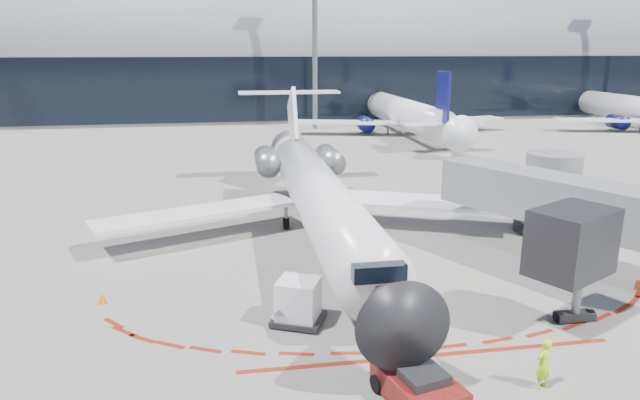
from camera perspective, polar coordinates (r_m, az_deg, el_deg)
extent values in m
plane|color=gray|center=(31.84, 3.89, -4.88)|extent=(260.00, 260.00, 0.00)
cube|color=silver|center=(33.67, 3.12, -3.72)|extent=(0.25, 40.00, 0.01)
cube|color=maroon|center=(21.82, 10.98, -15.02)|extent=(14.00, 0.25, 0.01)
cube|color=gray|center=(94.55, -5.18, 11.48)|extent=(150.00, 24.00, 10.00)
cylinder|color=gray|center=(94.37, -5.25, 14.51)|extent=(150.00, 24.00, 24.00)
cube|color=black|center=(82.56, -4.54, 10.98)|extent=(150.00, 0.20, 9.00)
cube|color=gray|center=(30.21, 22.91, -0.01)|extent=(8.22, 12.61, 2.30)
cube|color=black|center=(23.98, 23.86, -3.85)|extent=(3.86, 3.44, 2.60)
cylinder|color=slate|center=(25.54, 24.33, -8.54)|extent=(0.36, 0.36, 2.40)
cube|color=black|center=(25.93, 24.09, -10.53)|extent=(1.60, 0.60, 0.30)
cylinder|color=gray|center=(36.79, 22.11, 0.68)|extent=(3.20, 3.20, 4.80)
cylinder|color=black|center=(37.35, 21.78, -2.52)|extent=(4.00, 4.00, 0.50)
cylinder|color=slate|center=(78.05, -0.52, 16.30)|extent=(0.70, 0.70, 25.00)
cylinder|color=white|center=(31.99, 0.05, 0.19)|extent=(3.02, 24.59, 3.02)
cone|color=black|center=(19.23, 6.89, -10.34)|extent=(3.02, 3.13, 3.02)
cone|color=white|center=(45.84, -2.87, 4.73)|extent=(3.02, 4.02, 3.02)
cube|color=black|center=(20.57, 5.56, -6.70)|extent=(1.90, 1.56, 0.61)
cube|color=white|center=(33.53, -12.20, -1.24)|extent=(11.97, 7.10, 0.35)
cube|color=white|center=(35.55, 10.69, -0.23)|extent=(11.97, 7.10, 0.35)
cube|color=white|center=(44.33, -2.75, 7.89)|extent=(0.28, 5.24, 5.34)
cube|color=white|center=(46.45, -3.12, 10.71)|extent=(8.05, 1.79, 0.18)
cylinder|color=slate|center=(41.21, -5.34, 3.90)|extent=(1.68, 3.80, 1.68)
cylinder|color=slate|center=(41.76, 0.96, 4.12)|extent=(1.68, 3.80, 1.68)
cylinder|color=black|center=(23.35, 4.24, -11.78)|extent=(0.25, 0.63, 0.63)
cylinder|color=black|center=(35.07, -3.40, -2.35)|extent=(0.34, 0.72, 0.72)
cylinder|color=black|center=(35.55, 1.98, -2.09)|extent=(0.34, 0.72, 0.72)
cylinder|color=slate|center=(23.22, 4.26, -11.12)|extent=(0.20, 0.20, 1.23)
cube|color=#590C10|center=(19.05, 9.82, -18.04)|extent=(2.54, 3.34, 0.83)
cube|color=black|center=(18.56, 10.39, -17.01)|extent=(1.54, 1.40, 0.32)
cylinder|color=slate|center=(20.60, 6.56, -15.75)|extent=(0.69, 2.36, 0.09)
cylinder|color=black|center=(19.48, 5.79, -17.79)|extent=(0.40, 0.64, 0.59)
cylinder|color=black|center=(20.30, 10.31, -16.52)|extent=(0.40, 0.64, 0.59)
imported|color=#CDFF1A|center=(20.62, 21.42, -14.98)|extent=(0.76, 0.66, 1.76)
cube|color=black|center=(23.61, -2.16, -11.80)|extent=(2.50, 2.35, 0.22)
cube|color=white|center=(23.22, -2.19, -9.83)|extent=(2.06, 2.01, 1.59)
cylinder|color=black|center=(23.32, -4.54, -12.41)|extent=(0.17, 0.22, 0.20)
cylinder|color=black|center=(22.90, -0.69, -12.91)|extent=(0.17, 0.22, 0.20)
cylinder|color=black|center=(24.41, -3.54, -11.07)|extent=(0.17, 0.22, 0.20)
cylinder|color=black|center=(24.01, 0.14, -11.52)|extent=(0.17, 0.22, 0.20)
cone|color=orange|center=(26.93, -20.95, -9.13)|extent=(0.37, 0.37, 0.52)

